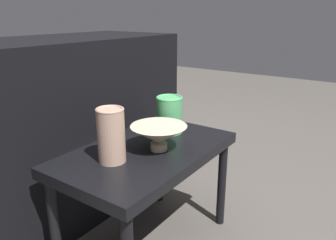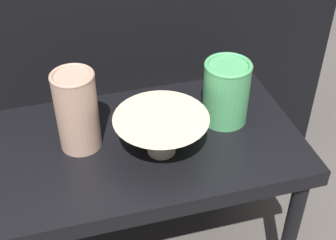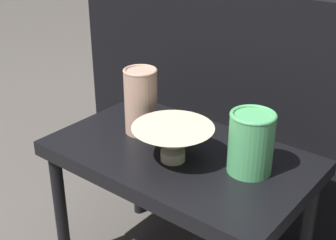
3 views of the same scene
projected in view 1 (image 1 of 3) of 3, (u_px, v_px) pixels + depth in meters
table at (147, 161)px, 1.21m from camera, size 0.67×0.41×0.42m
couch_backdrop at (58, 128)px, 1.48m from camera, size 1.20×0.50×0.79m
bowl at (159, 135)px, 1.16m from camera, size 0.20×0.20×0.09m
vase_textured_left at (111, 135)px, 1.06m from camera, size 0.09×0.09×0.18m
vase_colorful_right at (169, 114)px, 1.33m from camera, size 0.11×0.11×0.15m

